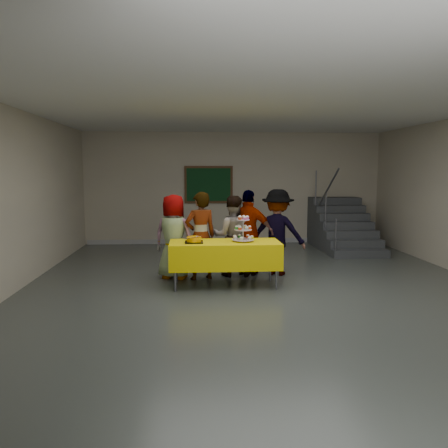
{
  "coord_description": "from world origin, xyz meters",
  "views": [
    {
      "loc": [
        -1.1,
        -6.81,
        1.97
      ],
      "look_at": [
        -0.57,
        0.71,
        1.05
      ],
      "focal_mm": 35.0,
      "sensor_mm": 36.0,
      "label": 1
    }
  ],
  "objects_px": {
    "cupcake_stand": "(243,231)",
    "bear_cake": "(194,239)",
    "schoolchild_c": "(232,236)",
    "noticeboard": "(209,185)",
    "schoolchild_a": "(174,237)",
    "staircase": "(340,228)",
    "schoolchild_d": "(249,233)",
    "schoolchild_e": "(277,232)",
    "bake_table": "(225,254)",
    "schoolchild_b": "(201,236)"
  },
  "relations": [
    {
      "from": "cupcake_stand",
      "to": "bear_cake",
      "type": "xyz_separation_m",
      "value": [
        -0.84,
        -0.07,
        -0.12
      ]
    },
    {
      "from": "schoolchild_c",
      "to": "noticeboard",
      "type": "relative_size",
      "value": 1.17
    },
    {
      "from": "schoolchild_a",
      "to": "schoolchild_c",
      "type": "bearing_deg",
      "value": -151.27
    },
    {
      "from": "staircase",
      "to": "noticeboard",
      "type": "bearing_deg",
      "value": 166.11
    },
    {
      "from": "noticeboard",
      "to": "schoolchild_d",
      "type": "bearing_deg",
      "value": -80.28
    },
    {
      "from": "cupcake_stand",
      "to": "schoolchild_e",
      "type": "height_order",
      "value": "schoolchild_e"
    },
    {
      "from": "cupcake_stand",
      "to": "schoolchild_d",
      "type": "bearing_deg",
      "value": 75.56
    },
    {
      "from": "bake_table",
      "to": "schoolchild_b",
      "type": "height_order",
      "value": "schoolchild_b"
    },
    {
      "from": "bake_table",
      "to": "noticeboard",
      "type": "relative_size",
      "value": 1.45
    },
    {
      "from": "cupcake_stand",
      "to": "schoolchild_b",
      "type": "height_order",
      "value": "schoolchild_b"
    },
    {
      "from": "schoolchild_d",
      "to": "staircase",
      "type": "xyz_separation_m",
      "value": [
        2.75,
        2.83,
        -0.32
      ]
    },
    {
      "from": "bear_cake",
      "to": "schoolchild_e",
      "type": "relative_size",
      "value": 0.22
    },
    {
      "from": "schoolchild_c",
      "to": "schoolchild_a",
      "type": "bearing_deg",
      "value": 11.7
    },
    {
      "from": "bake_table",
      "to": "schoolchild_a",
      "type": "relative_size",
      "value": 1.21
    },
    {
      "from": "schoolchild_b",
      "to": "staircase",
      "type": "distance_m",
      "value": 4.82
    },
    {
      "from": "bake_table",
      "to": "cupcake_stand",
      "type": "height_order",
      "value": "cupcake_stand"
    },
    {
      "from": "schoolchild_c",
      "to": "schoolchild_d",
      "type": "distance_m",
      "value": 0.33
    },
    {
      "from": "bear_cake",
      "to": "noticeboard",
      "type": "height_order",
      "value": "noticeboard"
    },
    {
      "from": "bake_table",
      "to": "schoolchild_a",
      "type": "xyz_separation_m",
      "value": [
        -0.89,
        0.6,
        0.22
      ]
    },
    {
      "from": "cupcake_stand",
      "to": "bear_cake",
      "type": "relative_size",
      "value": 1.24
    },
    {
      "from": "schoolchild_b",
      "to": "schoolchild_c",
      "type": "bearing_deg",
      "value": -177.04
    },
    {
      "from": "bake_table",
      "to": "cupcake_stand",
      "type": "relative_size",
      "value": 4.22
    },
    {
      "from": "bear_cake",
      "to": "schoolchild_d",
      "type": "distance_m",
      "value": 1.33
    },
    {
      "from": "schoolchild_e",
      "to": "staircase",
      "type": "height_order",
      "value": "staircase"
    },
    {
      "from": "bear_cake",
      "to": "schoolchild_b",
      "type": "relative_size",
      "value": 0.22
    },
    {
      "from": "bear_cake",
      "to": "staircase",
      "type": "height_order",
      "value": "staircase"
    },
    {
      "from": "cupcake_stand",
      "to": "schoolchild_a",
      "type": "distance_m",
      "value": 1.35
    },
    {
      "from": "schoolchild_e",
      "to": "staircase",
      "type": "bearing_deg",
      "value": -106.46
    },
    {
      "from": "staircase",
      "to": "noticeboard",
      "type": "height_order",
      "value": "noticeboard"
    },
    {
      "from": "bear_cake",
      "to": "schoolchild_a",
      "type": "bearing_deg",
      "value": 119.61
    },
    {
      "from": "bake_table",
      "to": "schoolchild_e",
      "type": "xyz_separation_m",
      "value": [
        1.06,
        0.77,
        0.26
      ]
    },
    {
      "from": "bear_cake",
      "to": "noticeboard",
      "type": "xyz_separation_m",
      "value": [
        0.41,
        4.5,
        0.77
      ]
    },
    {
      "from": "bear_cake",
      "to": "schoolchild_d",
      "type": "height_order",
      "value": "schoolchild_d"
    },
    {
      "from": "staircase",
      "to": "schoolchild_c",
      "type": "bearing_deg",
      "value": -136.88
    },
    {
      "from": "schoolchild_a",
      "to": "staircase",
      "type": "bearing_deg",
      "value": -122.57
    },
    {
      "from": "cupcake_stand",
      "to": "schoolchild_e",
      "type": "distance_m",
      "value": 1.06
    },
    {
      "from": "schoolchild_a",
      "to": "staircase",
      "type": "distance_m",
      "value": 5.15
    },
    {
      "from": "schoolchild_b",
      "to": "staircase",
      "type": "bearing_deg",
      "value": -157.72
    },
    {
      "from": "schoolchild_b",
      "to": "schoolchild_d",
      "type": "xyz_separation_m",
      "value": [
        0.92,
        0.28,
        0.01
      ]
    },
    {
      "from": "schoolchild_b",
      "to": "schoolchild_e",
      "type": "distance_m",
      "value": 1.49
    },
    {
      "from": "schoolchild_a",
      "to": "schoolchild_e",
      "type": "relative_size",
      "value": 0.95
    },
    {
      "from": "schoolchild_c",
      "to": "schoolchild_b",
      "type": "bearing_deg",
      "value": 25.37
    },
    {
      "from": "schoolchild_b",
      "to": "bake_table",
      "type": "bearing_deg",
      "value": 110.68
    },
    {
      "from": "noticeboard",
      "to": "bake_table",
      "type": "bearing_deg",
      "value": -88.51
    },
    {
      "from": "noticeboard",
      "to": "schoolchild_c",
      "type": "bearing_deg",
      "value": -85.28
    },
    {
      "from": "schoolchild_a",
      "to": "bear_cake",
      "type": "bearing_deg",
      "value": 141.08
    },
    {
      "from": "schoolchild_a",
      "to": "schoolchild_c",
      "type": "height_order",
      "value": "schoolchild_a"
    },
    {
      "from": "cupcake_stand",
      "to": "bear_cake",
      "type": "distance_m",
      "value": 0.85
    },
    {
      "from": "bake_table",
      "to": "schoolchild_c",
      "type": "relative_size",
      "value": 1.24
    },
    {
      "from": "schoolchild_d",
      "to": "staircase",
      "type": "bearing_deg",
      "value": -112.89
    }
  ]
}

